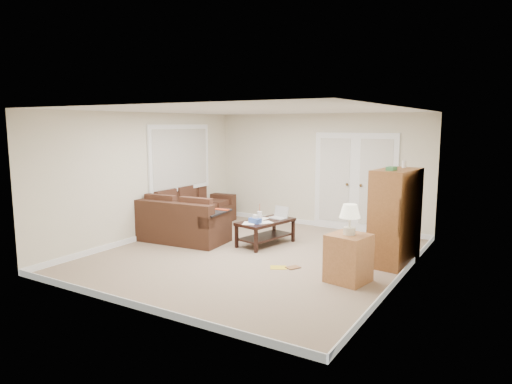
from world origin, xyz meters
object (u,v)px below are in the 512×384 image
Objects in this scene: sectional_sofa at (190,218)px; side_cabinet at (349,254)px; coffee_table at (266,231)px; tv_armoire at (395,217)px.

side_cabinet is (3.89, -1.15, 0.09)m from sectional_sofa.
side_cabinet is (2.04, -1.17, 0.15)m from coffee_table.
coffee_table is 2.36m from side_cabinet.
side_cabinet reaches higher than sectional_sofa.
tv_armoire is at bearing 84.85° from side_cabinet.
coffee_table is at bearing -4.48° from sectional_sofa.
tv_armoire is (2.39, 0.02, 0.53)m from coffee_table.
side_cabinet is at bearing -21.65° from sectional_sofa.
coffee_table is at bearing 160.82° from side_cabinet.
coffee_table is (1.84, 0.02, -0.07)m from sectional_sofa.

